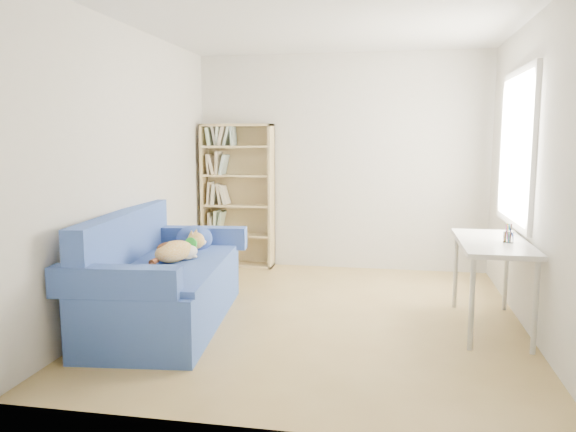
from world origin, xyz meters
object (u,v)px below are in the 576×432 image
Objects in this scene: desk at (493,250)px; sofa at (163,281)px; bookshelf at (238,201)px; pen_cup at (508,235)px.

sofa is at bearing -172.55° from desk.
desk is at bearing 1.37° from sofa.
bookshelf reaches higher than sofa.
sofa is 12.98× the size of pen_cup.
bookshelf is at bearing 82.43° from sofa.
desk is 0.18m from pen_cup.
bookshelf reaches higher than pen_cup.
sofa is 2.28m from bookshelf.
desk is 7.59× the size of pen_cup.
bookshelf is 1.47× the size of desk.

